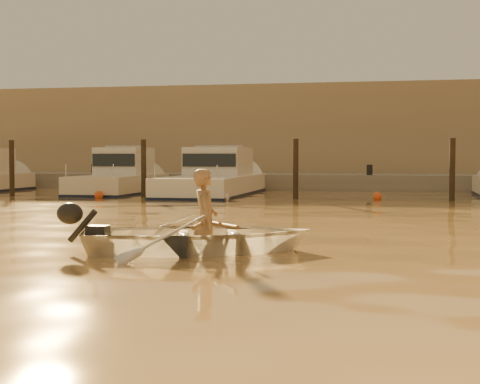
% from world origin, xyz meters
% --- Properties ---
extents(ground_plane, '(160.00, 160.00, 0.00)m').
position_xyz_m(ground_plane, '(0.00, 0.00, 0.00)').
color(ground_plane, olive).
rests_on(ground_plane, ground).
extents(dinghy, '(4.03, 3.41, 0.71)m').
position_xyz_m(dinghy, '(0.16, 0.20, 0.23)').
color(dinghy, white).
rests_on(dinghy, ground_plane).
extents(person, '(0.53, 0.65, 1.54)m').
position_xyz_m(person, '(0.26, 0.23, 0.47)').
color(person, '#9C744E').
rests_on(person, dinghy).
extents(outboard_motor, '(0.98, 0.67, 0.70)m').
position_xyz_m(outboard_motor, '(-1.26, -0.29, 0.28)').
color(outboard_motor, black).
rests_on(outboard_motor, dinghy).
extents(oar_port, '(1.13, 1.84, 0.13)m').
position_xyz_m(oar_port, '(0.40, 0.28, 0.42)').
color(oar_port, olive).
rests_on(oar_port, dinghy).
extents(oar_starboard, '(0.38, 2.09, 0.13)m').
position_xyz_m(oar_starboard, '(0.21, 0.21, 0.42)').
color(oar_starboard, brown).
rests_on(oar_starboard, dinghy).
extents(moored_boat_1, '(2.18, 6.51, 1.75)m').
position_xyz_m(moored_boat_1, '(-7.27, 16.00, 0.62)').
color(moored_boat_1, beige).
rests_on(moored_boat_1, ground_plane).
extents(moored_boat_2, '(2.59, 8.58, 1.75)m').
position_xyz_m(moored_boat_2, '(-3.54, 16.00, 0.62)').
color(moored_boat_2, white).
rests_on(moored_boat_2, ground_plane).
extents(piling_0, '(0.18, 0.18, 2.20)m').
position_xyz_m(piling_0, '(-10.50, 13.80, 0.90)').
color(piling_0, '#2D2319').
rests_on(piling_0, ground_plane).
extents(piling_1, '(0.18, 0.18, 2.20)m').
position_xyz_m(piling_1, '(-5.50, 13.80, 0.90)').
color(piling_1, '#2D2319').
rests_on(piling_1, ground_plane).
extents(piling_2, '(0.18, 0.18, 2.20)m').
position_xyz_m(piling_2, '(-0.20, 13.80, 0.90)').
color(piling_2, '#2D2319').
rests_on(piling_2, ground_plane).
extents(piling_3, '(0.18, 0.18, 2.20)m').
position_xyz_m(piling_3, '(4.80, 13.80, 0.90)').
color(piling_3, '#2D2319').
rests_on(piling_3, ground_plane).
extents(fender_b, '(0.30, 0.30, 0.30)m').
position_xyz_m(fender_b, '(-6.80, 12.91, 0.10)').
color(fender_b, '#E64E1B').
rests_on(fender_b, ground_plane).
extents(fender_c, '(0.30, 0.30, 0.30)m').
position_xyz_m(fender_c, '(-2.30, 12.43, 0.10)').
color(fender_c, silver).
rests_on(fender_c, ground_plane).
extents(fender_d, '(0.30, 0.30, 0.30)m').
position_xyz_m(fender_d, '(2.46, 14.14, 0.10)').
color(fender_d, '#EE531C').
rests_on(fender_d, ground_plane).
extents(quay, '(52.00, 4.00, 1.00)m').
position_xyz_m(quay, '(0.00, 21.50, 0.15)').
color(quay, gray).
rests_on(quay, ground_plane).
extents(waterfront_building, '(46.00, 7.00, 4.80)m').
position_xyz_m(waterfront_building, '(0.00, 27.00, 2.40)').
color(waterfront_building, '#9E8466').
rests_on(waterfront_building, quay).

